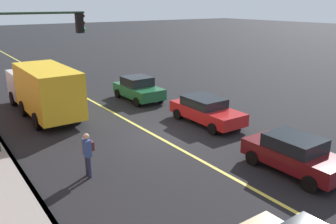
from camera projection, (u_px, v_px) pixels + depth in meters
The scene contains 9 objects.
ground at pixel (157, 137), 17.20m from camera, with size 200.00×200.00×0.00m, color black.
curb_edge at pixel (19, 169), 13.66m from camera, with size 80.00×0.16×0.15m, color slate.
lane_stripe_center at pixel (157, 137), 17.20m from camera, with size 80.00×0.16×0.01m, color #D8CC4C.
car_red at pixel (206, 110), 18.92m from camera, with size 4.46×1.93×1.41m.
car_green at pixel (138, 89), 23.50m from camera, with size 3.97×2.02×1.56m.
car_maroon at pixel (294, 154), 13.46m from camera, with size 3.94×1.89×1.44m.
truck_yellow at pixel (43, 89), 20.12m from camera, with size 7.93×2.48×2.91m.
pedestrian_with_backpack at pixel (88, 152), 12.98m from camera, with size 0.42×0.37×1.73m.
traffic_light_mast at pixel (26, 54), 14.79m from camera, with size 0.28×4.38×6.17m.
Camera 1 is at (-13.47, 8.75, 6.29)m, focal length 37.50 mm.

